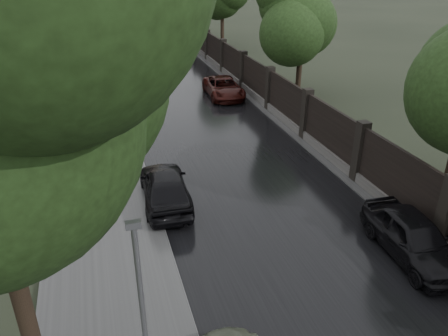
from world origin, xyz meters
The scene contains 8 objects.
fence_right centered at (4.60, 32.01, 1.01)m, with size 0.45×75.72×2.70m.
tree_left_far centered at (-8.00, 30.00, 5.24)m, with size 4.25×4.25×7.39m.
tree_right_b centered at (7.50, 22.00, 4.95)m, with size 4.08×4.08×7.01m.
lamp_post centered at (-5.40, 1.50, 2.67)m, with size 0.25×0.12×5.11m.
traffic_light centered at (-4.30, 24.99, 2.40)m, with size 0.16×0.32×4.00m.
hatchback_left centered at (-3.60, 10.46, 0.75)m, with size 1.76×4.38×1.49m, color black.
car_right_near centered at (3.40, 4.91, 0.72)m, with size 1.69×4.21×1.44m, color black.
car_right_far centered at (2.65, 23.42, 0.66)m, with size 2.18×4.72×1.31m, color black.
Camera 1 is at (-5.69, -4.35, 8.83)m, focal length 35.00 mm.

